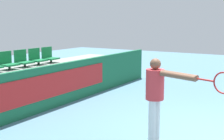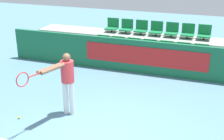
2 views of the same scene
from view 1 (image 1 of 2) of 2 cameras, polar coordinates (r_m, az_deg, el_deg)
barrier_wall at (r=8.29m, az=-10.12°, el=-2.79°), size 9.77×0.14×1.12m
bleacher_tier_front at (r=8.79m, az=-13.14°, el=-4.58°), size 9.37×1.10×0.42m
bleacher_tier_middle at (r=9.53m, az=-17.87°, el=-2.44°), size 9.37×1.10×0.83m
stadium_chair_1 at (r=8.04m, az=-19.75°, el=-3.03°), size 0.47×0.41×0.53m
stadium_chair_2 at (r=8.40m, az=-16.66°, el=-2.37°), size 0.47×0.41×0.53m
stadium_chair_3 at (r=8.79m, az=-13.83°, el=-1.75°), size 0.47×0.41×0.53m
stadium_chair_4 at (r=9.20m, az=-11.26°, el=-1.19°), size 0.47×0.41×0.53m
stadium_chair_5 at (r=9.62m, az=-8.90°, el=-0.67°), size 0.47×0.41×0.53m
stadium_chair_6 at (r=10.07m, az=-6.75°, el=-0.19°), size 0.47×0.41×0.53m
stadium_chair_10 at (r=9.53m, az=-18.56°, el=1.40°), size 0.47×0.41×0.53m
stadium_chair_11 at (r=9.91m, az=-15.99°, el=1.80°), size 0.47×0.41×0.53m
stadium_chair_12 at (r=10.31m, az=-13.60°, el=2.17°), size 0.47×0.41×0.53m
stadium_chair_13 at (r=10.72m, az=-11.40°, el=2.50°), size 0.47×0.41×0.53m
tennis_player at (r=5.45m, az=8.50°, el=-4.28°), size 0.62×1.54×1.60m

